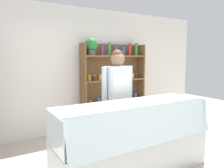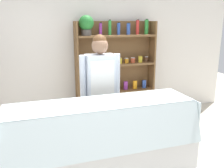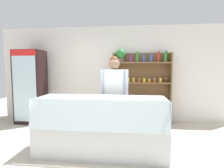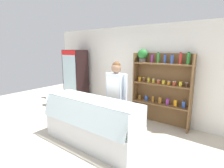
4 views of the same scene
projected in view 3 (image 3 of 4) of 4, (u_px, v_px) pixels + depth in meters
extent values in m
plane|color=beige|center=(103.00, 156.00, 3.03)|extent=(12.00, 12.00, 0.00)
cube|color=white|center=(115.00, 74.00, 5.08)|extent=(6.80, 0.10, 2.70)
cube|color=black|center=(31.00, 87.00, 4.86)|extent=(0.73, 0.57, 2.01)
cube|color=silver|center=(25.00, 88.00, 4.57)|extent=(0.65, 0.01, 1.81)
cube|color=red|center=(23.00, 53.00, 4.49)|extent=(0.69, 0.01, 0.16)
cylinder|color=purple|center=(19.00, 112.00, 4.72)|extent=(0.06, 0.06, 0.15)
cylinder|color=#9E6623|center=(24.00, 111.00, 4.70)|extent=(0.05, 0.05, 0.21)
cylinder|color=#9E6623|center=(30.00, 112.00, 4.69)|extent=(0.07, 0.07, 0.20)
cylinder|color=#3356B2|center=(35.00, 112.00, 4.67)|extent=(0.05, 0.05, 0.18)
cylinder|color=orange|center=(18.00, 93.00, 4.68)|extent=(0.06, 0.06, 0.16)
cylinder|color=#3356B2|center=(24.00, 92.00, 4.66)|extent=(0.05, 0.05, 0.18)
cylinder|color=orange|center=(29.00, 92.00, 4.64)|extent=(0.06, 0.06, 0.19)
cylinder|color=red|center=(34.00, 93.00, 4.63)|extent=(0.07, 0.07, 0.14)
cylinder|color=orange|center=(17.00, 73.00, 4.63)|extent=(0.05, 0.05, 0.15)
cylinder|color=silver|center=(23.00, 72.00, 4.61)|extent=(0.06, 0.06, 0.19)
cylinder|color=#3356B2|center=(28.00, 73.00, 4.60)|extent=(0.06, 0.06, 0.15)
cylinder|color=purple|center=(34.00, 72.00, 4.58)|extent=(0.06, 0.06, 0.17)
cube|color=brown|center=(141.00, 88.00, 4.90)|extent=(1.56, 0.02, 1.93)
cube|color=brown|center=(114.00, 88.00, 4.84)|extent=(0.03, 0.28, 1.93)
cube|color=brown|center=(170.00, 89.00, 4.68)|extent=(0.03, 0.28, 1.93)
cube|color=brown|center=(141.00, 102.00, 4.79)|extent=(1.50, 0.28, 0.04)
cube|color=brown|center=(141.00, 83.00, 4.74)|extent=(1.50, 0.28, 0.04)
cube|color=brown|center=(142.00, 63.00, 4.70)|extent=(1.50, 0.28, 0.04)
cylinder|color=#4C4742|center=(121.00, 60.00, 4.75)|extent=(0.18, 0.18, 0.11)
sphere|color=#25742D|center=(121.00, 54.00, 4.74)|extent=(0.27, 0.27, 0.27)
cylinder|color=purple|center=(131.00, 58.00, 4.74)|extent=(0.06, 0.06, 0.22)
cylinder|color=black|center=(131.00, 54.00, 4.71)|extent=(0.04, 0.04, 0.02)
cylinder|color=#2D8C38|center=(137.00, 57.00, 4.71)|extent=(0.06, 0.06, 0.26)
cylinder|color=black|center=(137.00, 52.00, 4.68)|extent=(0.04, 0.04, 0.02)
cylinder|color=#3356B2|center=(144.00, 58.00, 4.70)|extent=(0.06, 0.06, 0.22)
cylinder|color=black|center=(144.00, 54.00, 4.67)|extent=(0.04, 0.04, 0.02)
cylinder|color=#3356B2|center=(151.00, 58.00, 4.66)|extent=(0.07, 0.07, 0.21)
cylinder|color=black|center=(151.00, 54.00, 4.65)|extent=(0.04, 0.04, 0.02)
cylinder|color=red|center=(158.00, 57.00, 4.66)|extent=(0.06, 0.06, 0.27)
cylinder|color=black|center=(159.00, 51.00, 4.62)|extent=(0.04, 0.04, 0.02)
cylinder|color=#2D8C38|center=(166.00, 57.00, 4.63)|extent=(0.08, 0.08, 0.28)
cylinder|color=black|center=(166.00, 51.00, 4.60)|extent=(0.05, 0.05, 0.02)
cylinder|color=orange|center=(118.00, 80.00, 4.80)|extent=(0.08, 0.08, 0.11)
cylinder|color=gold|center=(118.00, 78.00, 4.80)|extent=(0.09, 0.09, 0.01)
cylinder|color=brown|center=(123.00, 80.00, 4.80)|extent=(0.09, 0.09, 0.11)
cylinder|color=gold|center=(123.00, 78.00, 4.78)|extent=(0.09, 0.09, 0.01)
cylinder|color=yellow|center=(128.00, 80.00, 4.78)|extent=(0.07, 0.07, 0.11)
cylinder|color=gold|center=(128.00, 78.00, 4.77)|extent=(0.07, 0.07, 0.01)
cylinder|color=yellow|center=(134.00, 80.00, 4.76)|extent=(0.07, 0.07, 0.10)
cylinder|color=silver|center=(134.00, 78.00, 4.75)|extent=(0.07, 0.07, 0.01)
cylinder|color=#BF4C2D|center=(139.00, 81.00, 4.73)|extent=(0.09, 0.09, 0.09)
cylinder|color=silver|center=(139.00, 79.00, 4.74)|extent=(0.09, 0.09, 0.01)
cylinder|color=yellow|center=(144.00, 80.00, 4.71)|extent=(0.08, 0.08, 0.10)
cylinder|color=gold|center=(144.00, 78.00, 4.73)|extent=(0.08, 0.08, 0.01)
cylinder|color=orange|center=(149.00, 81.00, 4.70)|extent=(0.07, 0.07, 0.08)
cylinder|color=silver|center=(149.00, 79.00, 4.71)|extent=(0.08, 0.08, 0.01)
cylinder|color=#BF4C2D|center=(155.00, 81.00, 4.69)|extent=(0.09, 0.09, 0.09)
cylinder|color=silver|center=(154.00, 79.00, 4.70)|extent=(0.09, 0.09, 0.01)
cylinder|color=yellow|center=(160.00, 80.00, 4.67)|extent=(0.08, 0.08, 0.11)
cylinder|color=gold|center=(160.00, 78.00, 4.68)|extent=(0.08, 0.08, 0.01)
cylinder|color=brown|center=(166.00, 80.00, 4.69)|extent=(0.07, 0.07, 0.09)
cylinder|color=silver|center=(166.00, 79.00, 4.66)|extent=(0.07, 0.07, 0.01)
cube|color=#9E6623|center=(119.00, 99.00, 4.85)|extent=(0.06, 0.04, 0.13)
cube|color=#3356B2|center=(126.00, 99.00, 4.83)|extent=(0.07, 0.04, 0.14)
cube|color=#9E6623|center=(134.00, 99.00, 4.80)|extent=(0.05, 0.04, 0.16)
cube|color=#9E6623|center=(141.00, 99.00, 4.78)|extent=(0.08, 0.04, 0.17)
cube|color=purple|center=(149.00, 99.00, 4.76)|extent=(0.07, 0.04, 0.17)
cube|color=orange|center=(156.00, 99.00, 4.74)|extent=(0.08, 0.04, 0.16)
cube|color=#3356B2|center=(164.00, 99.00, 4.72)|extent=(0.07, 0.04, 0.16)
cube|color=silver|center=(101.00, 138.00, 3.10)|extent=(2.25, 0.73, 0.55)
cube|color=white|center=(101.00, 122.00, 3.08)|extent=(2.19, 0.67, 0.03)
cube|color=silver|center=(97.00, 116.00, 2.72)|extent=(2.21, 0.16, 0.47)
cube|color=silver|center=(102.00, 97.00, 3.09)|extent=(2.21, 0.57, 0.01)
cube|color=silver|center=(41.00, 109.00, 3.18)|extent=(0.01, 0.69, 0.45)
cube|color=silver|center=(167.00, 112.00, 2.94)|extent=(0.01, 0.69, 0.45)
cube|color=tan|center=(52.00, 116.00, 3.26)|extent=(0.16, 0.13, 0.06)
cube|color=white|center=(46.00, 120.00, 3.04)|extent=(0.05, 0.03, 0.02)
cube|color=tan|center=(64.00, 117.00, 3.23)|extent=(0.16, 0.11, 0.05)
cube|color=white|center=(59.00, 120.00, 3.02)|extent=(0.05, 0.03, 0.02)
cube|color=tan|center=(77.00, 117.00, 3.21)|extent=(0.16, 0.13, 0.04)
cube|color=white|center=(73.00, 121.00, 2.99)|extent=(0.05, 0.03, 0.02)
cube|color=beige|center=(89.00, 118.00, 3.18)|extent=(0.17, 0.14, 0.04)
cube|color=white|center=(86.00, 121.00, 2.97)|extent=(0.05, 0.03, 0.02)
cube|color=tan|center=(102.00, 118.00, 3.16)|extent=(0.16, 0.14, 0.05)
cube|color=white|center=(100.00, 122.00, 2.94)|extent=(0.05, 0.03, 0.02)
cube|color=beige|center=(115.00, 119.00, 3.13)|extent=(0.17, 0.14, 0.05)
cube|color=white|center=(114.00, 122.00, 2.92)|extent=(0.05, 0.03, 0.02)
cube|color=beige|center=(128.00, 119.00, 3.11)|extent=(0.16, 0.10, 0.04)
cube|color=white|center=(128.00, 123.00, 2.89)|extent=(0.05, 0.03, 0.02)
cube|color=beige|center=(142.00, 119.00, 3.08)|extent=(0.16, 0.11, 0.05)
cube|color=white|center=(143.00, 123.00, 2.87)|extent=(0.05, 0.03, 0.02)
cube|color=tan|center=(155.00, 120.00, 3.06)|extent=(0.17, 0.14, 0.06)
cube|color=white|center=(157.00, 124.00, 2.84)|extent=(0.05, 0.03, 0.02)
cylinder|color=#A35B4C|center=(47.00, 117.00, 3.06)|extent=(0.17, 0.17, 0.15)
cylinder|color=#A35B4C|center=(59.00, 118.00, 3.04)|extent=(0.18, 0.14, 0.12)
cylinder|color=white|center=(133.00, 117.00, 2.92)|extent=(0.07, 0.07, 0.23)
cylinder|color=white|center=(140.00, 118.00, 2.91)|extent=(0.07, 0.07, 0.21)
cylinder|color=#383D51|center=(110.00, 120.00, 3.75)|extent=(0.13, 0.13, 0.81)
cylinder|color=#383D51|center=(118.00, 120.00, 3.73)|extent=(0.13, 0.13, 0.81)
cube|color=silver|center=(114.00, 85.00, 3.68)|extent=(0.40, 0.24, 0.67)
cube|color=white|center=(114.00, 103.00, 3.58)|extent=(0.34, 0.01, 1.26)
cylinder|color=silver|center=(102.00, 84.00, 3.70)|extent=(0.09, 0.09, 0.61)
cylinder|color=silver|center=(126.00, 84.00, 3.65)|extent=(0.09, 0.09, 0.61)
sphere|color=#8C664C|center=(114.00, 64.00, 3.64)|extent=(0.23, 0.23, 0.23)
sphere|color=brown|center=(114.00, 61.00, 3.64)|extent=(0.20, 0.20, 0.20)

